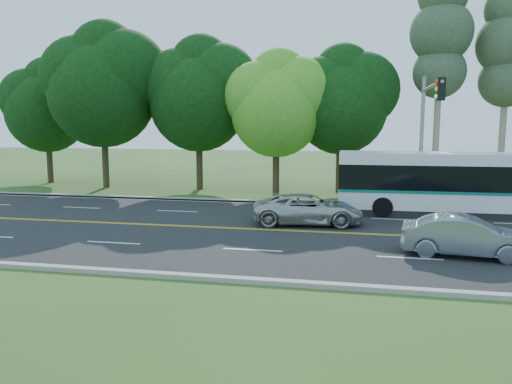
% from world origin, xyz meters
% --- Properties ---
extents(ground, '(120.00, 120.00, 0.00)m').
position_xyz_m(ground, '(0.00, 0.00, 0.00)').
color(ground, '#28501A').
rests_on(ground, ground).
extents(road, '(60.00, 14.00, 0.02)m').
position_xyz_m(road, '(0.00, 0.00, 0.01)').
color(road, black).
rests_on(road, ground).
extents(curb_north, '(60.00, 0.30, 0.15)m').
position_xyz_m(curb_north, '(0.00, 7.15, 0.07)').
color(curb_north, gray).
rests_on(curb_north, ground).
extents(curb_south, '(60.00, 0.30, 0.15)m').
position_xyz_m(curb_south, '(0.00, -7.15, 0.07)').
color(curb_south, gray).
rests_on(curb_south, ground).
extents(grass_verge, '(60.00, 4.00, 0.10)m').
position_xyz_m(grass_verge, '(0.00, 9.00, 0.05)').
color(grass_verge, '#28501A').
rests_on(grass_verge, ground).
extents(lane_markings, '(57.60, 13.82, 0.00)m').
position_xyz_m(lane_markings, '(-0.09, 0.00, 0.02)').
color(lane_markings, gold).
rests_on(lane_markings, road).
extents(tree_row, '(44.70, 9.10, 13.84)m').
position_xyz_m(tree_row, '(-5.15, 12.13, 6.73)').
color(tree_row, black).
rests_on(tree_row, ground).
extents(bougainvillea_hedge, '(9.50, 2.25, 1.50)m').
position_xyz_m(bougainvillea_hedge, '(7.18, 8.15, 0.72)').
color(bougainvillea_hedge, maroon).
rests_on(bougainvillea_hedge, ground).
extents(traffic_signal, '(0.42, 6.10, 7.00)m').
position_xyz_m(traffic_signal, '(6.49, 5.40, 4.67)').
color(traffic_signal, gray).
rests_on(traffic_signal, ground).
extents(transit_bus, '(11.94, 2.83, 3.11)m').
position_xyz_m(transit_bus, '(8.18, 5.20, 1.56)').
color(transit_bus, white).
rests_on(transit_bus, road).
extents(sedan, '(4.45, 2.02, 1.41)m').
position_xyz_m(sedan, '(6.90, -2.90, 0.73)').
color(sedan, slate).
rests_on(sedan, road).
extents(suv, '(5.20, 2.86, 1.38)m').
position_xyz_m(suv, '(1.01, 1.56, 0.71)').
color(suv, '#B3B5B7').
rests_on(suv, road).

